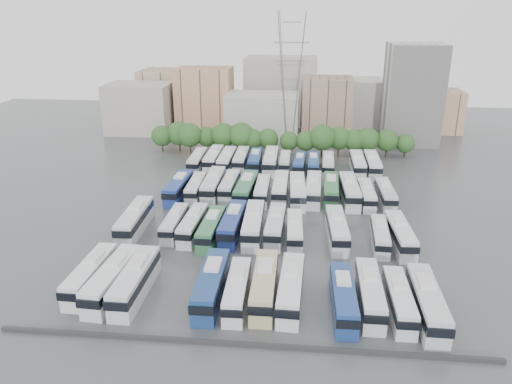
# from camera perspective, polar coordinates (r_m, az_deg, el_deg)

# --- Properties ---
(ground) EXTENTS (220.00, 220.00, 0.00)m
(ground) POSITION_cam_1_polar(r_m,az_deg,el_deg) (86.08, 1.19, -3.63)
(ground) COLOR #424447
(ground) RESTS_ON ground
(parapet) EXTENTS (56.00, 0.50, 0.50)m
(parapet) POSITION_cam_1_polar(r_m,az_deg,el_deg) (57.63, -1.61, -17.00)
(parapet) COLOR #2D2D30
(parapet) RESTS_ON ground
(tree_line) EXTENTS (65.54, 7.78, 8.12)m
(tree_line) POSITION_cam_1_polar(r_m,az_deg,el_deg) (124.43, 2.06, 6.24)
(tree_line) COLOR black
(tree_line) RESTS_ON ground
(city_buildings) EXTENTS (102.00, 35.00, 20.00)m
(city_buildings) POSITION_cam_1_polar(r_m,az_deg,el_deg) (153.16, 0.61, 10.35)
(city_buildings) COLOR #9E998E
(city_buildings) RESTS_ON ground
(apartment_tower) EXTENTS (14.00, 14.00, 26.00)m
(apartment_tower) POSITION_cam_1_polar(r_m,az_deg,el_deg) (140.80, 17.43, 10.62)
(apartment_tower) COLOR silver
(apartment_tower) RESTS_ON ground
(electricity_pylon) EXTENTS (9.00, 6.91, 33.83)m
(electricity_pylon) POSITION_cam_1_polar(r_m,az_deg,el_deg) (129.34, 4.01, 13.21)
(electricity_pylon) COLOR slate
(electricity_pylon) RESTS_ON ground
(bus_r0_s0) EXTENTS (3.03, 12.73, 3.98)m
(bus_r0_s0) POSITION_cam_1_polar(r_m,az_deg,el_deg) (70.32, -18.36, -8.93)
(bus_r0_s0) COLOR silver
(bus_r0_s0) RESTS_ON ground
(bus_r0_s1) EXTENTS (3.66, 13.70, 4.26)m
(bus_r0_s1) POSITION_cam_1_polar(r_m,az_deg,el_deg) (68.21, -16.08, -9.51)
(bus_r0_s1) COLOR white
(bus_r0_s1) RESTS_ON ground
(bus_r0_s2) EXTENTS (2.99, 13.54, 4.25)m
(bus_r0_s2) POSITION_cam_1_polar(r_m,az_deg,el_deg) (67.07, -13.65, -9.81)
(bus_r0_s2) COLOR silver
(bus_r0_s2) RESTS_ON ground
(bus_r0_s5) EXTENTS (3.04, 13.52, 4.24)m
(bus_r0_s5) POSITION_cam_1_polar(r_m,az_deg,el_deg) (64.77, -5.11, -10.43)
(bus_r0_s5) COLOR navy
(bus_r0_s5) RESTS_ON ground
(bus_r0_s6) EXTENTS (2.87, 11.98, 3.74)m
(bus_r0_s6) POSITION_cam_1_polar(r_m,az_deg,el_deg) (63.90, -2.16, -11.08)
(bus_r0_s6) COLOR silver
(bus_r0_s6) RESTS_ON ground
(bus_r0_s7) EXTENTS (3.05, 13.37, 4.18)m
(bus_r0_s7) POSITION_cam_1_polar(r_m,az_deg,el_deg) (64.42, 0.97, -10.55)
(bus_r0_s7) COLOR #C1B584
(bus_r0_s7) RESTS_ON ground
(bus_r0_s8) EXTENTS (3.26, 13.14, 4.10)m
(bus_r0_s8) POSITION_cam_1_polar(r_m,az_deg,el_deg) (64.00, 4.00, -10.88)
(bus_r0_s8) COLOR white
(bus_r0_s8) RESTS_ON ground
(bus_r0_s10) EXTENTS (2.97, 12.52, 3.91)m
(bus_r0_s10) POSITION_cam_1_polar(r_m,az_deg,el_deg) (63.09, 9.95, -11.79)
(bus_r0_s10) COLOR navy
(bus_r0_s10) RESTS_ON ground
(bus_r0_s11) EXTENTS (2.88, 12.76, 4.00)m
(bus_r0_s11) POSITION_cam_1_polar(r_m,az_deg,el_deg) (64.52, 12.88, -11.18)
(bus_r0_s11) COLOR silver
(bus_r0_s11) RESTS_ON ground
(bus_r0_s12) EXTENTS (2.64, 11.82, 3.70)m
(bus_r0_s12) POSITION_cam_1_polar(r_m,az_deg,el_deg) (64.31, 16.05, -11.77)
(bus_r0_s12) COLOR silver
(bus_r0_s12) RESTS_ON ground
(bus_r0_s13) EXTENTS (3.07, 13.48, 4.22)m
(bus_r0_s13) POSITION_cam_1_polar(r_m,az_deg,el_deg) (64.37, 18.97, -11.83)
(bus_r0_s13) COLOR silver
(bus_r0_s13) RESTS_ON ground
(bus_r1_s0) EXTENTS (3.47, 13.74, 4.28)m
(bus_r1_s0) POSITION_cam_1_polar(r_m,az_deg,el_deg) (84.76, -13.68, -3.10)
(bus_r1_s0) COLOR silver
(bus_r1_s0) RESTS_ON ground
(bus_r1_s2) EXTENTS (2.47, 11.14, 3.49)m
(bus_r1_s2) POSITION_cam_1_polar(r_m,az_deg,el_deg) (83.30, -9.30, -3.49)
(bus_r1_s2) COLOR silver
(bus_r1_s2) RESTS_ON ground
(bus_r1_s3) EXTENTS (3.04, 12.02, 3.75)m
(bus_r1_s3) POSITION_cam_1_polar(r_m,az_deg,el_deg) (81.97, -7.22, -3.69)
(bus_r1_s3) COLOR silver
(bus_r1_s3) RESTS_ON ground
(bus_r1_s4) EXTENTS (3.02, 12.28, 3.83)m
(bus_r1_s4) POSITION_cam_1_polar(r_m,az_deg,el_deg) (80.26, -5.11, -4.12)
(bus_r1_s4) COLOR #317345
(bus_r1_s4) RESTS_ON ground
(bus_r1_s5) EXTENTS (3.21, 13.21, 4.12)m
(bus_r1_s5) POSITION_cam_1_polar(r_m,az_deg,el_deg) (81.34, -2.68, -3.59)
(bus_r1_s5) COLOR navy
(bus_r1_s5) RESTS_ON ground
(bus_r1_s6) EXTENTS (3.27, 13.42, 4.19)m
(bus_r1_s6) POSITION_cam_1_polar(r_m,az_deg,el_deg) (80.90, -0.32, -3.69)
(bus_r1_s6) COLOR silver
(bus_r1_s6) RESTS_ON ground
(bus_r1_s7) EXTENTS (2.97, 12.48, 3.90)m
(bus_r1_s7) POSITION_cam_1_polar(r_m,az_deg,el_deg) (80.84, 2.23, -3.83)
(bus_r1_s7) COLOR silver
(bus_r1_s7) RESTS_ON ground
(bus_r1_s8) EXTENTS (2.88, 11.36, 3.54)m
(bus_r1_s8) POSITION_cam_1_polar(r_m,az_deg,el_deg) (79.82, 4.44, -4.36)
(bus_r1_s8) COLOR white
(bus_r1_s8) RESTS_ON ground
(bus_r1_s10) EXTENTS (3.45, 12.96, 4.03)m
(bus_r1_s10) POSITION_cam_1_polar(r_m,az_deg,el_deg) (80.44, 9.23, -4.19)
(bus_r1_s10) COLOR silver
(bus_r1_s10) RESTS_ON ground
(bus_r1_s12) EXTENTS (2.94, 11.07, 3.44)m
(bus_r1_s12) POSITION_cam_1_polar(r_m,az_deg,el_deg) (80.24, 14.00, -4.85)
(bus_r1_s12) COLOR silver
(bus_r1_s12) RESTS_ON ground
(bus_r1_s13) EXTENTS (3.39, 12.70, 3.94)m
(bus_r1_s13) POSITION_cam_1_polar(r_m,az_deg,el_deg) (80.78, 16.16, -4.70)
(bus_r1_s13) COLOR silver
(bus_r1_s13) RESTS_ON ground
(bus_r2_s1) EXTENTS (3.18, 13.12, 4.09)m
(bus_r2_s1) POSITION_cam_1_polar(r_m,az_deg,el_deg) (98.19, -8.83, 0.54)
(bus_r2_s1) COLOR navy
(bus_r2_s1) RESTS_ON ground
(bus_r2_s2) EXTENTS (2.82, 11.62, 3.63)m
(bus_r2_s2) POSITION_cam_1_polar(r_m,az_deg,el_deg) (98.28, -6.88, 0.51)
(bus_r2_s2) COLOR silver
(bus_r2_s2) RESTS_ON ground
(bus_r2_s3) EXTENTS (3.05, 13.63, 4.27)m
(bus_r2_s3) POSITION_cam_1_polar(r_m,az_deg,el_deg) (98.68, -4.90, 0.87)
(bus_r2_s3) COLOR silver
(bus_r2_s3) RESTS_ON ground
(bus_r2_s4) EXTENTS (2.88, 12.10, 3.78)m
(bus_r2_s4) POSITION_cam_1_polar(r_m,az_deg,el_deg) (98.51, -3.04, 0.73)
(bus_r2_s4) COLOR silver
(bus_r2_s4) RESTS_ON ground
(bus_r2_s5) EXTENTS (3.55, 13.75, 4.28)m
(bus_r2_s5) POSITION_cam_1_polar(r_m,az_deg,el_deg) (95.98, -1.14, 0.37)
(bus_r2_s5) COLOR #2F6E47
(bus_r2_s5) RESTS_ON ground
(bus_r2_s6) EXTENTS (2.66, 11.64, 3.65)m
(bus_r2_s6) POSITION_cam_1_polar(r_m,az_deg,el_deg) (96.17, 0.73, 0.21)
(bus_r2_s6) COLOR silver
(bus_r2_s6) RESTS_ON ground
(bus_r2_s7) EXTENTS (2.80, 12.68, 3.98)m
(bus_r2_s7) POSITION_cam_1_polar(r_m,az_deg,el_deg) (97.01, 2.81, 0.48)
(bus_r2_s7) COLOR white
(bus_r2_s7) RESTS_ON ground
(bus_r2_s8) EXTENTS (3.54, 13.52, 4.20)m
(bus_r2_s8) POSITION_cam_1_polar(r_m,az_deg,el_deg) (95.57, 4.76, 0.18)
(bus_r2_s8) COLOR silver
(bus_r2_s8) RESTS_ON ground
(bus_r2_s9) EXTENTS (3.31, 13.22, 4.12)m
(bus_r2_s9) POSITION_cam_1_polar(r_m,az_deg,el_deg) (96.79, 6.59, 0.36)
(bus_r2_s9) COLOR silver
(bus_r2_s9) RESTS_ON ground
(bus_r2_s10) EXTENTS (3.21, 12.83, 4.00)m
(bus_r2_s10) POSITION_cam_1_polar(r_m,az_deg,el_deg) (97.33, 8.54, 0.34)
(bus_r2_s10) COLOR #30713E
(bus_r2_s10) RESTS_ON ground
(bus_r2_s11) EXTENTS (3.53, 13.63, 4.24)m
(bus_r2_s11) POSITION_cam_1_polar(r_m,az_deg,el_deg) (96.79, 10.63, 0.17)
(bus_r2_s11) COLOR silver
(bus_r2_s11) RESTS_ON ground
(bus_r2_s12) EXTENTS (2.67, 11.51, 3.60)m
(bus_r2_s12) POSITION_cam_1_polar(r_m,az_deg,el_deg) (96.33, 12.52, -0.28)
(bus_r2_s12) COLOR silver
(bus_r2_s12) RESTS_ON ground
(bus_r2_s13) EXTENTS (2.92, 11.91, 3.72)m
(bus_r2_s13) POSITION_cam_1_polar(r_m,az_deg,el_deg) (97.32, 14.57, -0.21)
(bus_r2_s13) COLOR silver
(bus_r2_s13) RESTS_ON ground
(bus_r3_s1) EXTENTS (2.84, 12.32, 3.86)m
(bus_r3_s1) POSITION_cam_1_polar(r_m,az_deg,el_deg) (115.08, -6.69, 3.61)
(bus_r3_s1) COLOR silver
(bus_r3_s1) RESTS_ON ground
(bus_r3_s2) EXTENTS (2.88, 12.95, 4.06)m
(bus_r3_s2) POSITION_cam_1_polar(r_m,az_deg,el_deg) (115.80, -4.88, 3.84)
(bus_r3_s2) COLOR white
(bus_r3_s2) RESTS_ON ground
(bus_r3_s3) EXTENTS (2.89, 12.93, 4.05)m
(bus_r3_s3) POSITION_cam_1_polar(r_m,az_deg,el_deg) (114.40, -3.36, 3.67)
(bus_r3_s3) COLOR silver
(bus_r3_s3) RESTS_ON ground
(bus_r3_s4) EXTENTS (2.78, 12.36, 3.87)m
(bus_r3_s4) POSITION_cam_1_polar(r_m,az_deg,el_deg) (115.19, -1.71, 3.77)
(bus_r3_s4) COLOR silver
(bus_r3_s4) RESTS_ON ground
(bus_r3_s5) EXTENTS (2.95, 12.21, 3.81)m
(bus_r3_s5) POSITION_cam_1_polar(r_m,az_deg,el_deg) (114.22, -0.10, 3.61)
(bus_r3_s5) COLOR navy
(bus_r3_s5) RESTS_ON ground
(bus_r3_s6) EXTENTS (3.13, 13.59, 4.25)m
(bus_r3_s6) POSITION_cam_1_polar(r_m,az_deg,el_deg) (113.55, 1.70, 3.62)
(bus_r3_s6) COLOR silver
(bus_r3_s6) RESTS_ON ground
(bus_r3_s7) EXTENTS (2.44, 10.88, 3.41)m
(bus_r3_s7) POSITION_cam_1_polar(r_m,az_deg,el_deg) (114.13, 3.32, 3.46)
(bus_r3_s7) COLOR silver
(bus_r3_s7) RESTS_ON ground
(bus_r3_s8) EXTENTS (2.99, 11.26, 3.50)m
(bus_r3_s8) POSITION_cam_1_polar(r_m,az_deg,el_deg) (112.80, 4.99, 3.23)
(bus_r3_s8) COLOR navy
(bus_r3_s8) RESTS_ON ground
(bus_r3_s9) EXTENTS (2.59, 11.38, 3.56)m
(bus_r3_s9) POSITION_cam_1_polar(r_m,az_deg,el_deg) (112.96, 6.57, 3.21)
(bus_r3_s9) COLOR navy
(bus_r3_s9) RESTS_ON ground
(bus_r3_s10) EXTENTS (2.91, 11.81, 3.68)m
(bus_r3_s10) POSITION_cam_1_polar(r_m,az_deg,el_deg) (113.13, 8.24, 3.19)
(bus_r3_s10) COLOR silver
(bus_r3_s10) RESTS_ON ground
(bus_r3_s12) EXTENTS (2.84, 12.76, 4.00)m
(bus_r3_s12) POSITION_cam_1_polar(r_m,az_deg,el_deg) (113.83, 11.53, 3.17)
(bus_r3_s12) COLOR white
(bus_r3_s12) RESTS_ON ground
(bus_r3_s13) EXTENTS (2.96, 13.13, 4.11)m
(bus_r3_s13) POSITION_cam_1_polar(r_m,az_deg,el_deg) (114.02, 13.17, 3.10)
(bus_r3_s13) COLOR silver
(bus_r3_s13) RESTS_ON ground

